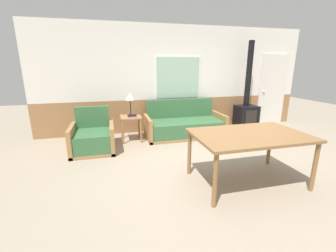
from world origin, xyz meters
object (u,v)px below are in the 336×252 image
object	(u,v)px
table_lamp	(130,98)
armchair	(93,139)
side_table	(131,121)
wood_stove	(247,107)
couch	(184,126)
dining_table	(249,138)

from	to	relation	value
table_lamp	armchair	bearing A→B (deg)	-147.15
side_table	wood_stove	size ratio (longest dim) A/B	0.25
couch	wood_stove	size ratio (longest dim) A/B	0.82
table_lamp	wood_stove	xyz separation A→B (m)	(3.15, 0.15, -0.40)
couch	dining_table	size ratio (longest dim) A/B	1.18
armchair	wood_stove	xyz separation A→B (m)	(3.99, 0.69, 0.34)
table_lamp	dining_table	world-z (taller)	table_lamp
armchair	table_lamp	xyz separation A→B (m)	(0.84, 0.54, 0.75)
side_table	table_lamp	bearing A→B (deg)	81.59
armchair	table_lamp	world-z (taller)	table_lamp
couch	table_lamp	size ratio (longest dim) A/B	3.58
couch	armchair	bearing A→B (deg)	-166.84
armchair	table_lamp	size ratio (longest dim) A/B	1.62
couch	dining_table	bearing A→B (deg)	-85.70
couch	table_lamp	world-z (taller)	table_lamp
table_lamp	dining_table	bearing A→B (deg)	-58.88
couch	wood_stove	world-z (taller)	wood_stove
wood_stove	side_table	bearing A→B (deg)	-175.85
couch	table_lamp	bearing A→B (deg)	178.20
side_table	dining_table	distance (m)	2.82
side_table	table_lamp	distance (m)	0.54
side_table	dining_table	xyz separation A→B (m)	(1.50, -2.38, 0.23)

